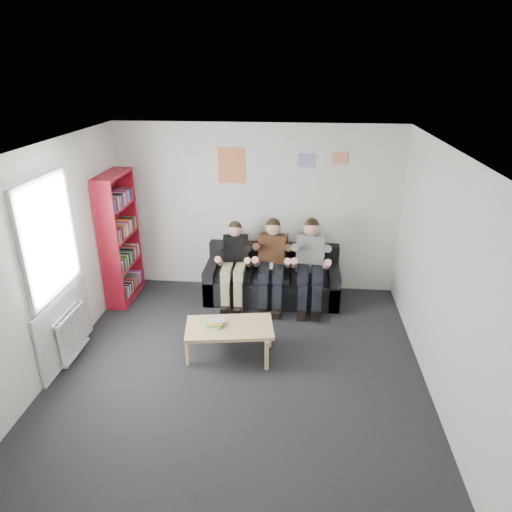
{
  "coord_description": "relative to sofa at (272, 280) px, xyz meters",
  "views": [
    {
      "loc": [
        0.65,
        -4.48,
        3.52
      ],
      "look_at": [
        0.1,
        1.3,
        1.05
      ],
      "focal_mm": 32.0,
      "sensor_mm": 36.0,
      "label": 1
    }
  ],
  "objects": [
    {
      "name": "bookshelf",
      "position": [
        -2.35,
        -0.23,
        0.72
      ],
      "size": [
        0.3,
        0.91,
        2.03
      ],
      "rotation": [
        0.0,
        0.0,
        0.0
      ],
      "color": "maroon",
      "rests_on": "ground"
    },
    {
      "name": "poster_blue",
      "position": [
        0.47,
        0.39,
        1.86
      ],
      "size": [
        0.25,
        0.01,
        0.2
      ],
      "primitive_type": "cube",
      "color": "blue",
      "rests_on": "room_shell"
    },
    {
      "name": "person_left",
      "position": [
        -0.59,
        -0.19,
        0.34
      ],
      "size": [
        0.39,
        0.84,
        1.28
      ],
      "rotation": [
        0.0,
        0.0,
        0.14
      ],
      "color": "black",
      "rests_on": "sofa"
    },
    {
      "name": "poster_pink",
      "position": [
        0.97,
        0.39,
        1.91
      ],
      "size": [
        0.22,
        0.01,
        0.18
      ],
      "primitive_type": "cube",
      "color": "#C73E72",
      "rests_on": "room_shell"
    },
    {
      "name": "person_right",
      "position": [
        0.59,
        -0.2,
        0.37
      ],
      "size": [
        0.43,
        0.92,
        1.36
      ],
      "rotation": [
        0.0,
        0.0,
        -0.1
      ],
      "color": "white",
      "rests_on": "sofa"
    },
    {
      "name": "room_shell",
      "position": [
        -0.28,
        -2.1,
        1.06
      ],
      "size": [
        5.0,
        5.0,
        5.0
      ],
      "color": "black",
      "rests_on": "ground"
    },
    {
      "name": "sofa",
      "position": [
        0.0,
        0.0,
        0.0
      ],
      "size": [
        2.1,
        0.86,
        0.81
      ],
      "color": "black",
      "rests_on": "ground"
    },
    {
      "name": "coffee_table",
      "position": [
        -0.44,
        -1.67,
        0.09
      ],
      "size": [
        1.1,
        0.61,
        0.44
      ],
      "rotation": [
        0.0,
        0.0,
        0.16
      ],
      "color": "#D8B37D",
      "rests_on": "ground"
    },
    {
      "name": "game_cases",
      "position": [
        -0.63,
        -1.68,
        0.18
      ],
      "size": [
        0.25,
        0.23,
        0.06
      ],
      "rotation": [
        0.0,
        0.0,
        -0.0
      ],
      "color": "silver",
      "rests_on": "coffee_table"
    },
    {
      "name": "person_middle",
      "position": [
        0.0,
        -0.2,
        0.37
      ],
      "size": [
        0.42,
        0.9,
        1.34
      ],
      "rotation": [
        0.0,
        0.0,
        -0.15
      ],
      "color": "#4D2D19",
      "rests_on": "sofa"
    },
    {
      "name": "poster_large",
      "position": [
        -0.68,
        0.39,
        1.76
      ],
      "size": [
        0.42,
        0.01,
        0.55
      ],
      "primitive_type": "cube",
      "color": "gold",
      "rests_on": "room_shell"
    },
    {
      "name": "radiator",
      "position": [
        -2.43,
        -1.9,
        0.06
      ],
      "size": [
        0.1,
        0.64,
        0.6
      ],
      "color": "white",
      "rests_on": "ground"
    },
    {
      "name": "poster_sign",
      "position": [
        -1.28,
        0.39,
        1.96
      ],
      "size": [
        0.2,
        0.01,
        0.14
      ],
      "primitive_type": "cube",
      "color": "silver",
      "rests_on": "room_shell"
    },
    {
      "name": "window",
      "position": [
        -2.51,
        -1.9,
        0.74
      ],
      "size": [
        0.05,
        1.3,
        2.36
      ],
      "color": "white",
      "rests_on": "room_shell"
    }
  ]
}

